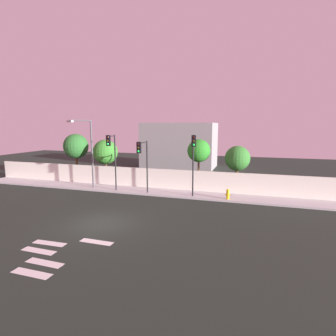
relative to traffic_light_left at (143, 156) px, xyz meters
name	(u,v)px	position (x,y,z in m)	size (l,w,h in m)	color
ground_plane	(101,224)	(-0.01, -6.67, -3.46)	(80.00, 80.00, 0.00)	black
sidewalk	(150,191)	(-0.01, 1.53, -3.39)	(36.00, 2.40, 0.15)	#B5B5B5
perimeter_wall	(155,178)	(-0.01, 2.82, -2.41)	(36.00, 0.18, 1.80)	white
crosswalk_marking	(54,253)	(-0.08, -10.77, -3.46)	(4.01, 3.86, 0.01)	silver
traffic_light_left	(143,156)	(0.00, 0.00, 0.00)	(0.35, 1.85, 4.50)	black
traffic_light_center	(112,151)	(-3.01, 0.28, 0.31)	(0.34, 1.39, 4.99)	black
traffic_light_right	(193,153)	(4.17, 0.39, 0.34)	(0.46, 1.18, 5.06)	black
street_lamp_curbside	(89,148)	(-5.61, 0.73, 0.49)	(1.02, 2.38, 6.28)	#4C4C51
fire_hydrant	(228,194)	(6.93, 0.74, -2.87)	(0.44, 0.26, 0.83)	gold
roadside_tree_leftmost	(76,146)	(-9.48, 4.17, 0.26)	(2.64, 2.64, 5.07)	brown
roadside_tree_midleft	(105,152)	(-5.92, 4.17, -0.25)	(2.55, 2.55, 4.50)	brown
roadside_tree_midright	(199,151)	(3.89, 4.17, 0.14)	(2.13, 2.13, 4.69)	brown
roadside_tree_rightmost	(237,159)	(7.39, 4.17, -0.45)	(2.24, 2.24, 4.15)	brown
low_building_distant	(180,145)	(-1.32, 16.82, -0.31)	(10.08, 6.00, 6.30)	gray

